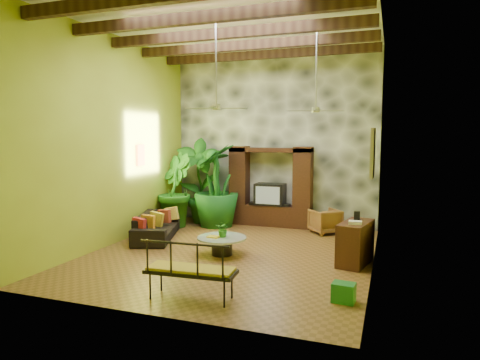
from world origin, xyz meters
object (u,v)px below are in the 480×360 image
at_px(ceiling_fan_front, 216,98).
at_px(ceiling_fan_back, 316,101).
at_px(sofa, 157,226).
at_px(side_console, 355,243).
at_px(tall_plant_b, 174,190).
at_px(entertainment_center, 270,193).
at_px(coffee_table, 222,243).
at_px(tall_plant_c, 216,185).
at_px(iron_bench, 189,267).
at_px(green_bin, 344,293).
at_px(wicker_armchair, 325,221).
at_px(tall_plant_a, 199,181).

height_order(ceiling_fan_front, ceiling_fan_back, same).
relative_size(sofa, side_console, 1.98).
xyz_separation_m(ceiling_fan_front, ceiling_fan_back, (1.80, 1.60, 0.00)).
relative_size(ceiling_fan_front, tall_plant_b, 0.88).
bearing_deg(entertainment_center, tall_plant_b, -158.13).
relative_size(entertainment_center, coffee_table, 2.21).
relative_size(tall_plant_b, tall_plant_c, 0.89).
height_order(ceiling_fan_back, coffee_table, ceiling_fan_back).
relative_size(ceiling_fan_front, coffee_table, 1.72).
bearing_deg(tall_plant_c, ceiling_fan_back, -23.49).
relative_size(sofa, tall_plant_c, 0.91).
relative_size(tall_plant_b, iron_bench, 1.41).
bearing_deg(entertainment_center, side_console, -48.92).
bearing_deg(iron_bench, green_bin, 14.40).
distance_m(tall_plant_b, tall_plant_c, 1.23).
xyz_separation_m(ceiling_fan_back, tall_plant_b, (-4.18, 0.90, -2.34)).
height_order(entertainment_center, wicker_armchair, entertainment_center).
xyz_separation_m(sofa, iron_bench, (2.62, -3.44, 0.23)).
xyz_separation_m(ceiling_fan_front, tall_plant_a, (-1.89, 3.17, -2.13)).
relative_size(tall_plant_c, green_bin, 6.75).
bearing_deg(iron_bench, tall_plant_c, 104.62).
height_order(ceiling_fan_front, tall_plant_c, ceiling_fan_front).
height_order(tall_plant_a, tall_plant_c, tall_plant_a).
relative_size(entertainment_center, wicker_armchair, 3.34).
distance_m(sofa, green_bin, 5.63).
bearing_deg(tall_plant_b, ceiling_fan_back, -12.17).
relative_size(tall_plant_a, tall_plant_c, 1.08).
xyz_separation_m(ceiling_fan_front, sofa, (-2.10, 1.04, -3.09)).
xyz_separation_m(sofa, tall_plant_a, (0.21, 2.13, 0.96)).
bearing_deg(iron_bench, tall_plant_b, 116.98).
relative_size(ceiling_fan_back, side_console, 1.71).
relative_size(ceiling_fan_front, sofa, 0.86).
bearing_deg(tall_plant_a, green_bin, -45.46).
xyz_separation_m(ceiling_fan_front, green_bin, (2.85, -1.65, -3.25)).
height_order(sofa, tall_plant_a, tall_plant_a).
bearing_deg(sofa, tall_plant_c, -43.31).
xyz_separation_m(sofa, wicker_armchair, (3.96, 2.02, 0.01)).
height_order(sofa, side_console, side_console).
relative_size(entertainment_center, tall_plant_a, 0.94).
height_order(ceiling_fan_front, wicker_armchair, ceiling_fan_front).
relative_size(coffee_table, green_bin, 3.09).
bearing_deg(tall_plant_c, wicker_armchair, 2.67).
height_order(ceiling_fan_back, side_console, ceiling_fan_back).
distance_m(wicker_armchair, green_bin, 4.82).
xyz_separation_m(entertainment_center, iron_bench, (0.32, -5.94, -0.42)).
bearing_deg(entertainment_center, sofa, -132.64).
distance_m(tall_plant_a, side_console, 5.51).
bearing_deg(wicker_armchair, tall_plant_a, -41.31).
height_order(ceiling_fan_back, tall_plant_b, ceiling_fan_back).
bearing_deg(coffee_table, green_bin, -33.21).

